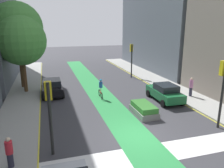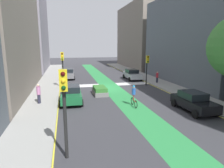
{
  "view_description": "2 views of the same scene",
  "coord_description": "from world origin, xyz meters",
  "px_view_note": "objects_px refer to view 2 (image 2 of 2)",
  "views": [
    {
      "loc": [
        -5.2,
        -11.37,
        6.66
      ],
      "look_at": [
        0.29,
        6.9,
        1.54
      ],
      "focal_mm": 35.49,
      "sensor_mm": 36.0,
      "label": 1
    },
    {
      "loc": [
        5.2,
        23.77,
        5.34
      ],
      "look_at": [
        0.62,
        4.38,
        1.37
      ],
      "focal_mm": 31.83,
      "sensor_mm": 36.0,
      "label": 2
    }
  ],
  "objects_px": {
    "traffic_signal_far_right": "(64,98)",
    "car_grey_right_near": "(68,74)",
    "cyclist_in_lane": "(134,95)",
    "median_planter": "(100,91)",
    "traffic_signal_near_right": "(63,64)",
    "car_silver_left_near": "(132,74)",
    "car_green_right_far": "(71,94)",
    "car_black_left_far": "(194,101)",
    "pedestrian_sidewalk_left_a": "(157,77)",
    "traffic_signal_near_left": "(147,65)",
    "pedestrian_sidewalk_right_a": "(39,93)"
  },
  "relations": [
    {
      "from": "traffic_signal_near_right",
      "to": "car_silver_left_near",
      "type": "xyz_separation_m",
      "value": [
        -10.32,
        -4.78,
        -2.33
      ]
    },
    {
      "from": "car_silver_left_near",
      "to": "car_grey_right_near",
      "type": "relative_size",
      "value": 0.99
    },
    {
      "from": "traffic_signal_far_right",
      "to": "cyclist_in_lane",
      "type": "xyz_separation_m",
      "value": [
        -5.84,
        -7.13,
        -2.04
      ]
    },
    {
      "from": "car_silver_left_near",
      "to": "car_grey_right_near",
      "type": "bearing_deg",
      "value": -17.23
    },
    {
      "from": "traffic_signal_near_right",
      "to": "car_black_left_far",
      "type": "bearing_deg",
      "value": 134.61
    },
    {
      "from": "pedestrian_sidewalk_left_a",
      "to": "median_planter",
      "type": "relative_size",
      "value": 0.58
    },
    {
      "from": "traffic_signal_far_right",
      "to": "median_planter",
      "type": "bearing_deg",
      "value": -107.04
    },
    {
      "from": "traffic_signal_near_right",
      "to": "pedestrian_sidewalk_left_a",
      "type": "height_order",
      "value": "traffic_signal_near_right"
    },
    {
      "from": "car_green_right_far",
      "to": "pedestrian_sidewalk_left_a",
      "type": "bearing_deg",
      "value": -150.88
    },
    {
      "from": "cyclist_in_lane",
      "to": "car_green_right_far",
      "type": "bearing_deg",
      "value": -24.65
    },
    {
      "from": "car_grey_right_near",
      "to": "median_planter",
      "type": "distance_m",
      "value": 11.57
    },
    {
      "from": "pedestrian_sidewalk_left_a",
      "to": "median_planter",
      "type": "height_order",
      "value": "pedestrian_sidewalk_left_a"
    },
    {
      "from": "traffic_signal_near_right",
      "to": "traffic_signal_near_left",
      "type": "height_order",
      "value": "traffic_signal_near_right"
    },
    {
      "from": "car_green_right_far",
      "to": "cyclist_in_lane",
      "type": "height_order",
      "value": "cyclist_in_lane"
    },
    {
      "from": "cyclist_in_lane",
      "to": "pedestrian_sidewalk_right_a",
      "type": "height_order",
      "value": "pedestrian_sidewalk_right_a"
    },
    {
      "from": "car_black_left_far",
      "to": "car_green_right_far",
      "type": "bearing_deg",
      "value": -26.46
    },
    {
      "from": "traffic_signal_far_right",
      "to": "car_grey_right_near",
      "type": "relative_size",
      "value": 1.01
    },
    {
      "from": "car_silver_left_near",
      "to": "pedestrian_sidewalk_left_a",
      "type": "bearing_deg",
      "value": 121.5
    },
    {
      "from": "car_silver_left_near",
      "to": "median_planter",
      "type": "bearing_deg",
      "value": 51.46
    },
    {
      "from": "traffic_signal_near_right",
      "to": "car_silver_left_near",
      "type": "height_order",
      "value": "traffic_signal_near_right"
    },
    {
      "from": "traffic_signal_near_left",
      "to": "pedestrian_sidewalk_right_a",
      "type": "height_order",
      "value": "traffic_signal_near_left"
    },
    {
      "from": "car_silver_left_near",
      "to": "pedestrian_sidewalk_left_a",
      "type": "relative_size",
      "value": 2.74
    },
    {
      "from": "traffic_signal_far_right",
      "to": "car_green_right_far",
      "type": "bearing_deg",
      "value": -93.15
    },
    {
      "from": "traffic_signal_near_right",
      "to": "pedestrian_sidewalk_left_a",
      "type": "bearing_deg",
      "value": -175.64
    },
    {
      "from": "median_planter",
      "to": "cyclist_in_lane",
      "type": "bearing_deg",
      "value": 114.63
    },
    {
      "from": "car_silver_left_near",
      "to": "pedestrian_sidewalk_right_a",
      "type": "xyz_separation_m",
      "value": [
        12.44,
        10.65,
        0.26
      ]
    },
    {
      "from": "traffic_signal_far_right",
      "to": "car_grey_right_near",
      "type": "xyz_separation_m",
      "value": [
        -0.48,
        -23.04,
        -2.2
      ]
    },
    {
      "from": "car_black_left_far",
      "to": "car_grey_right_near",
      "type": "relative_size",
      "value": 1.0
    },
    {
      "from": "cyclist_in_lane",
      "to": "median_planter",
      "type": "height_order",
      "value": "cyclist_in_lane"
    },
    {
      "from": "cyclist_in_lane",
      "to": "median_planter",
      "type": "distance_m",
      "value": 5.29
    },
    {
      "from": "traffic_signal_near_right",
      "to": "car_black_left_far",
      "type": "distance_m",
      "value": 14.9
    },
    {
      "from": "car_grey_right_near",
      "to": "pedestrian_sidewalk_left_a",
      "type": "relative_size",
      "value": 2.77
    },
    {
      "from": "traffic_signal_near_right",
      "to": "car_black_left_far",
      "type": "xyz_separation_m",
      "value": [
        -10.33,
        10.47,
        -2.33
      ]
    },
    {
      "from": "car_green_right_far",
      "to": "car_silver_left_near",
      "type": "xyz_separation_m",
      "value": [
        -9.6,
        -10.47,
        0.0
      ]
    },
    {
      "from": "cyclist_in_lane",
      "to": "median_planter",
      "type": "xyz_separation_m",
      "value": [
        2.19,
        -4.78,
        -0.57
      ]
    },
    {
      "from": "car_green_right_far",
      "to": "car_grey_right_near",
      "type": "bearing_deg",
      "value": -89.81
    },
    {
      "from": "traffic_signal_far_right",
      "to": "car_green_right_far",
      "type": "height_order",
      "value": "traffic_signal_far_right"
    },
    {
      "from": "cyclist_in_lane",
      "to": "pedestrian_sidewalk_right_a",
      "type": "bearing_deg",
      "value": -15.52
    },
    {
      "from": "traffic_signal_far_right",
      "to": "cyclist_in_lane",
      "type": "distance_m",
      "value": 9.44
    },
    {
      "from": "traffic_signal_near_right",
      "to": "car_green_right_far",
      "type": "height_order",
      "value": "traffic_signal_near_right"
    },
    {
      "from": "pedestrian_sidewalk_right_a",
      "to": "cyclist_in_lane",
      "type": "bearing_deg",
      "value": 164.48
    },
    {
      "from": "traffic_signal_near_left",
      "to": "car_green_right_far",
      "type": "xyz_separation_m",
      "value": [
        10.0,
        5.77,
        -1.97
      ]
    },
    {
      "from": "median_planter",
      "to": "traffic_signal_near_left",
      "type": "bearing_deg",
      "value": -153.53
    },
    {
      "from": "car_green_right_far",
      "to": "cyclist_in_lane",
      "type": "bearing_deg",
      "value": 155.35
    },
    {
      "from": "cyclist_in_lane",
      "to": "median_planter",
      "type": "relative_size",
      "value": 0.7
    },
    {
      "from": "pedestrian_sidewalk_left_a",
      "to": "traffic_signal_near_left",
      "type": "bearing_deg",
      "value": 24.52
    },
    {
      "from": "car_black_left_far",
      "to": "car_silver_left_near",
      "type": "height_order",
      "value": "same"
    },
    {
      "from": "car_black_left_far",
      "to": "median_planter",
      "type": "bearing_deg",
      "value": -47.67
    },
    {
      "from": "car_green_right_far",
      "to": "cyclist_in_lane",
      "type": "distance_m",
      "value": 5.85
    },
    {
      "from": "traffic_signal_near_left",
      "to": "median_planter",
      "type": "relative_size",
      "value": 1.49
    }
  ]
}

